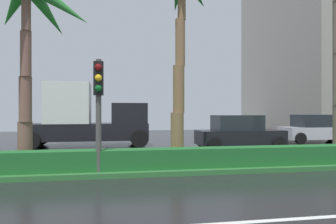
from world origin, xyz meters
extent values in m
cube|color=black|center=(0.00, 9.00, -0.05)|extent=(90.00, 42.00, 0.10)
cube|color=#2D6B33|center=(0.00, 8.00, 0.07)|extent=(85.50, 4.00, 0.15)
cylinder|color=brown|center=(0.52, 7.64, 0.86)|extent=(0.44, 0.44, 1.41)
cylinder|color=brown|center=(0.55, 7.58, 2.27)|extent=(0.39, 0.39, 1.41)
cylinder|color=brown|center=(0.57, 7.51, 3.69)|extent=(0.33, 0.33, 1.41)
cylinder|color=brown|center=(0.60, 7.44, 5.10)|extent=(0.28, 0.28, 1.41)
cone|color=#2A782F|center=(1.54, 7.36, 5.28)|extent=(2.24, 0.76, 1.72)
cone|color=#2A782F|center=(1.03, 8.29, 5.30)|extent=(1.50, 2.22, 1.69)
cone|color=#2A782F|center=(0.03, 8.29, 5.43)|extent=(1.74, 2.21, 1.47)
cylinder|color=brown|center=(5.53, 8.18, 1.00)|extent=(0.47, 0.47, 1.70)
cylinder|color=brown|center=(5.61, 8.25, 2.71)|extent=(0.41, 0.41, 1.70)
cylinder|color=brown|center=(5.68, 8.33, 4.41)|extent=(0.36, 0.36, 1.70)
cylinder|color=#4C4C47|center=(2.83, 6.32, 1.77)|extent=(0.16, 0.16, 3.24)
cube|color=black|center=(2.83, 6.32, 2.84)|extent=(0.28, 0.32, 0.96)
sphere|color=maroon|center=(2.83, 6.15, 3.14)|extent=(0.20, 0.20, 0.20)
sphere|color=yellow|center=(2.83, 6.15, 2.84)|extent=(0.20, 0.20, 0.20)
sphere|color=#0F591E|center=(2.83, 6.15, 2.54)|extent=(0.20, 0.20, 0.20)
cube|color=black|center=(2.00, 14.97, 0.81)|extent=(6.40, 2.30, 0.90)
cube|color=black|center=(4.20, 14.97, 1.81)|extent=(1.90, 2.21, 1.10)
cube|color=silver|center=(0.95, 14.97, 2.36)|extent=(2.30, 2.35, 2.20)
cylinder|color=black|center=(4.70, 16.14, 0.46)|extent=(0.92, 0.30, 0.92)
cylinder|color=black|center=(4.70, 13.80, 0.46)|extent=(0.92, 0.30, 0.92)
cylinder|color=black|center=(-0.70, 16.14, 0.46)|extent=(0.92, 0.30, 0.92)
cylinder|color=black|center=(-0.70, 13.80, 0.46)|extent=(0.92, 0.30, 0.92)
cube|color=black|center=(9.62, 12.22, 0.60)|extent=(4.30, 1.76, 0.72)
cube|color=#1E2328|center=(9.47, 12.22, 1.34)|extent=(2.30, 1.58, 0.76)
cylinder|color=black|center=(11.27, 13.12, 0.34)|extent=(0.68, 0.22, 0.68)
cylinder|color=black|center=(11.27, 11.32, 0.34)|extent=(0.68, 0.22, 0.68)
cylinder|color=black|center=(7.97, 13.12, 0.34)|extent=(0.68, 0.22, 0.68)
cylinder|color=black|center=(7.97, 11.32, 0.34)|extent=(0.68, 0.22, 0.68)
cube|color=silver|center=(15.72, 14.76, 0.60)|extent=(4.30, 1.76, 0.72)
cube|color=#1E2328|center=(15.57, 14.76, 1.34)|extent=(2.30, 1.58, 0.76)
cylinder|color=black|center=(17.37, 15.66, 0.34)|extent=(0.68, 0.22, 0.68)
cylinder|color=black|center=(14.07, 15.66, 0.34)|extent=(0.68, 0.22, 0.68)
cylinder|color=black|center=(14.07, 13.86, 0.34)|extent=(0.68, 0.22, 0.68)
cube|color=gray|center=(26.99, 28.03, 8.29)|extent=(14.14, 15.96, 16.58)
camera|label=1|loc=(3.13, -3.12, 1.87)|focal=34.39mm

